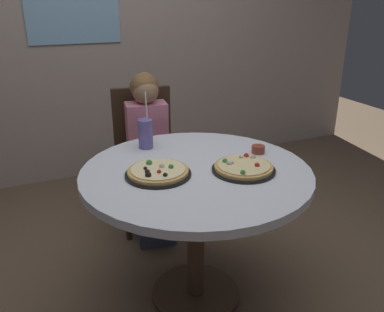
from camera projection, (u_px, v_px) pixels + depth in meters
ground_plane at (196, 294)px, 2.23m from camera, size 8.00×8.00×0.00m
wall_with_window at (102, 5)px, 3.32m from camera, size 5.20×0.14×2.90m
dining_table at (196, 190)px, 1.99m from camera, size 1.11×1.11×0.75m
chair_wooden at (145, 150)px, 2.81m from camera, size 0.45×0.45×0.95m
diner_child at (150, 166)px, 2.66m from camera, size 0.30×0.43×1.08m
pizza_veggie at (243, 168)px, 1.93m from camera, size 0.30×0.30×0.05m
pizza_cheese at (158, 172)px, 1.88m from camera, size 0.31×0.31×0.05m
soda_cup at (146, 134)px, 2.20m from camera, size 0.08×0.08×0.31m
sauce_bowl at (258, 149)px, 2.14m from camera, size 0.07×0.07×0.04m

